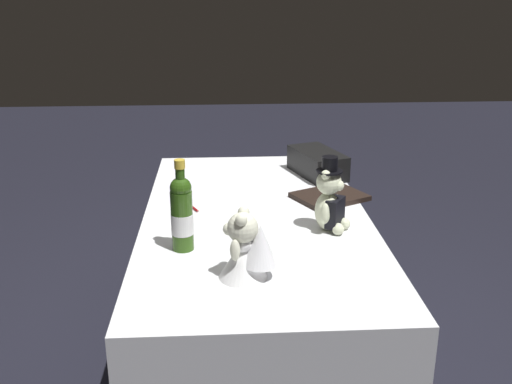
{
  "coord_description": "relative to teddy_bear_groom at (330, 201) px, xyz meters",
  "views": [
    {
      "loc": [
        2.21,
        -0.13,
        1.62
      ],
      "look_at": [
        0.0,
        0.0,
        0.83
      ],
      "focal_mm": 41.75,
      "sensor_mm": 36.0,
      "label": 1
    }
  ],
  "objects": [
    {
      "name": "signing_pen",
      "position": [
        -0.26,
        -0.53,
        -0.11
      ],
      "size": [
        0.14,
        0.07,
        0.01
      ],
      "color": "maroon",
      "rests_on": "reception_table"
    },
    {
      "name": "champagne_bottle",
      "position": [
        0.14,
        -0.54,
        0.02
      ],
      "size": [
        0.08,
        0.08,
        0.33
      ],
      "color": "#2B4D13",
      "rests_on": "reception_table"
    },
    {
      "name": "reception_table",
      "position": [
        -0.16,
        -0.27,
        -0.48
      ],
      "size": [
        1.69,
        0.9,
        0.73
      ],
      "primitive_type": "cube",
      "color": "white",
      "rests_on": "ground_plane"
    },
    {
      "name": "teddy_bear_groom",
      "position": [
        0.0,
        0.0,
        0.0
      ],
      "size": [
        0.13,
        0.14,
        0.28
      ],
      "color": "beige",
      "rests_on": "reception_table"
    },
    {
      "name": "teddy_bear_bride",
      "position": [
        0.37,
        -0.33,
        -0.02
      ],
      "size": [
        0.15,
        0.2,
        0.23
      ],
      "color": "white",
      "rests_on": "reception_table"
    },
    {
      "name": "ground_plane",
      "position": [
        -0.16,
        -0.27,
        -0.84
      ],
      "size": [
        12.0,
        12.0,
        0.0
      ],
      "primitive_type": "plane",
      "color": "black"
    },
    {
      "name": "guestbook",
      "position": [
        -0.33,
        0.06,
        -0.1
      ],
      "size": [
        0.33,
        0.35,
        0.02
      ],
      "primitive_type": "cube",
      "rotation": [
        0.0,
        0.0,
        0.48
      ],
      "color": "black",
      "rests_on": "reception_table"
    },
    {
      "name": "gift_case_black",
      "position": [
        -0.67,
        0.06,
        -0.06
      ],
      "size": [
        0.36,
        0.27,
        0.12
      ],
      "color": "black",
      "rests_on": "reception_table"
    }
  ]
}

